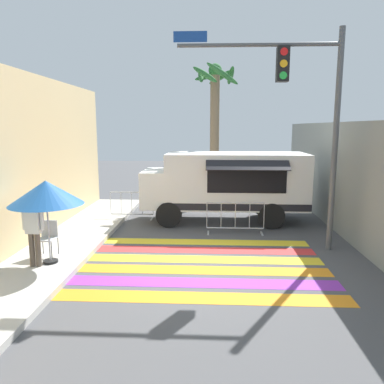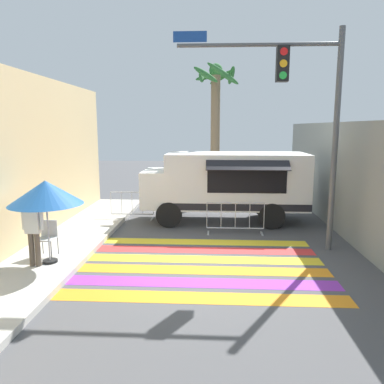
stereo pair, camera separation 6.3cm
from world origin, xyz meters
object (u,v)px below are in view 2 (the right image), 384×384
patio_umbrella (46,193)px  barricade_front (235,218)px  traffic_signal_pole (304,102)px  barricade_side (132,206)px  vendor_person (33,226)px  palm_tree (215,113)px  food_truck (223,182)px  folding_chair (48,235)px

patio_umbrella → barricade_front: bearing=34.8°
traffic_signal_pole → barricade_side: bearing=149.1°
traffic_signal_pole → barricade_side: 7.37m
vendor_person → barricade_side: size_ratio=1.06×
traffic_signal_pole → barricade_front: 4.25m
traffic_signal_pole → palm_tree: size_ratio=0.96×
barricade_side → patio_umbrella: bearing=-100.6°
barricade_side → food_truck: bearing=-2.6°
food_truck → vendor_person: (-4.66, -5.24, -0.32)m
patio_umbrella → folding_chair: (-0.26, 0.51, -1.20)m
folding_chair → barricade_side: (1.21, 4.63, -0.19)m
traffic_signal_pole → folding_chair: size_ratio=6.59×
barricade_side → palm_tree: 6.00m
patio_umbrella → vendor_person: 0.83m
traffic_signal_pole → patio_umbrella: 7.09m
barricade_front → food_truck: bearing=102.0°
patio_umbrella → barricade_front: size_ratio=1.09×
folding_chair → patio_umbrella: bearing=-68.3°
patio_umbrella → barricade_side: patio_umbrella is taller
palm_tree → barricade_side: bearing=-131.0°
palm_tree → vendor_person: bearing=-115.8°
patio_umbrella → vendor_person: (-0.25, -0.25, -0.75)m
traffic_signal_pole → barricade_front: size_ratio=3.21×
patio_umbrella → vendor_person: size_ratio=1.17×
barricade_front → barricade_side: same height
vendor_person → barricade_front: vendor_person is taller
patio_umbrella → barricade_side: size_ratio=1.25×
palm_tree → traffic_signal_pole: bearing=-71.2°
traffic_signal_pole → palm_tree: (-2.36, 6.92, -0.02)m
vendor_person → barricade_front: (5.02, 3.57, -0.63)m
traffic_signal_pole → vendor_person: size_ratio=3.46×
traffic_signal_pole → patio_umbrella: traffic_signal_pole is taller
food_truck → patio_umbrella: (-4.41, -4.99, 0.43)m
palm_tree → patio_umbrella: bearing=-115.1°
traffic_signal_pole → vendor_person: bearing=-162.6°
patio_umbrella → barricade_front: patio_umbrella is taller
vendor_person → barricade_side: 5.56m
food_truck → palm_tree: palm_tree is taller
food_truck → palm_tree: bearing=94.6°
folding_chair → barricade_side: folding_chair is taller
barricade_front → palm_tree: 6.56m
palm_tree → food_truck: bearing=-85.4°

